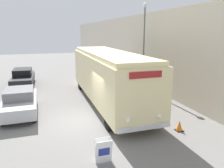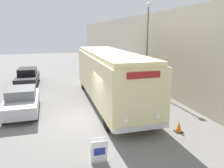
{
  "view_description": "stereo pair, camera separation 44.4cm",
  "coord_description": "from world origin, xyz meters",
  "px_view_note": "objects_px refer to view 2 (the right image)",
  "views": [
    {
      "loc": [
        -1.96,
        -11.06,
        4.69
      ],
      "look_at": [
        1.51,
        -0.19,
        1.97
      ],
      "focal_mm": 35.0,
      "sensor_mm": 36.0,
      "label": 1
    },
    {
      "loc": [
        -1.53,
        -11.18,
        4.69
      ],
      "look_at": [
        1.51,
        -0.19,
        1.97
      ],
      "focal_mm": 35.0,
      "sensor_mm": 36.0,
      "label": 2
    }
  ],
  "objects_px": {
    "vintage_bus": "(110,75)",
    "traffic_cone": "(179,127)",
    "sign_board": "(99,151)",
    "streetlamp": "(147,35)",
    "parked_car_near": "(22,101)",
    "parked_car_mid": "(28,76)"
  },
  "relations": [
    {
      "from": "vintage_bus",
      "to": "traffic_cone",
      "type": "distance_m",
      "value": 5.87
    },
    {
      "from": "sign_board",
      "to": "traffic_cone",
      "type": "relative_size",
      "value": 1.78
    },
    {
      "from": "sign_board",
      "to": "traffic_cone",
      "type": "xyz_separation_m",
      "value": [
        4.23,
        1.44,
        -0.19
      ]
    },
    {
      "from": "sign_board",
      "to": "streetlamp",
      "type": "distance_m",
      "value": 11.86
    },
    {
      "from": "sign_board",
      "to": "parked_car_near",
      "type": "height_order",
      "value": "parked_car_near"
    },
    {
      "from": "parked_car_mid",
      "to": "vintage_bus",
      "type": "bearing_deg",
      "value": -48.99
    },
    {
      "from": "parked_car_mid",
      "to": "traffic_cone",
      "type": "distance_m",
      "value": 14.55
    },
    {
      "from": "parked_car_near",
      "to": "parked_car_mid",
      "type": "relative_size",
      "value": 0.9
    },
    {
      "from": "vintage_bus",
      "to": "parked_car_mid",
      "type": "height_order",
      "value": "vintage_bus"
    },
    {
      "from": "streetlamp",
      "to": "parked_car_mid",
      "type": "relative_size",
      "value": 1.45
    },
    {
      "from": "vintage_bus",
      "to": "streetlamp",
      "type": "distance_m",
      "value": 5.34
    },
    {
      "from": "vintage_bus",
      "to": "streetlamp",
      "type": "xyz_separation_m",
      "value": [
        3.85,
        2.71,
        2.52
      ]
    },
    {
      "from": "vintage_bus",
      "to": "streetlamp",
      "type": "bearing_deg",
      "value": 35.14
    },
    {
      "from": "parked_car_near",
      "to": "traffic_cone",
      "type": "xyz_separation_m",
      "value": [
        7.54,
        -4.75,
        -0.5
      ]
    },
    {
      "from": "parked_car_near",
      "to": "sign_board",
      "type": "bearing_deg",
      "value": -62.62
    },
    {
      "from": "streetlamp",
      "to": "parked_car_near",
      "type": "bearing_deg",
      "value": -161.1
    },
    {
      "from": "vintage_bus",
      "to": "parked_car_near",
      "type": "bearing_deg",
      "value": -174.92
    },
    {
      "from": "traffic_cone",
      "to": "parked_car_mid",
      "type": "bearing_deg",
      "value": 122.87
    },
    {
      "from": "parked_car_near",
      "to": "parked_car_mid",
      "type": "height_order",
      "value": "parked_car_mid"
    },
    {
      "from": "parked_car_near",
      "to": "parked_car_mid",
      "type": "distance_m",
      "value": 7.47
    },
    {
      "from": "sign_board",
      "to": "traffic_cone",
      "type": "bearing_deg",
      "value": 18.75
    },
    {
      "from": "sign_board",
      "to": "parked_car_mid",
      "type": "height_order",
      "value": "parked_car_mid"
    }
  ]
}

